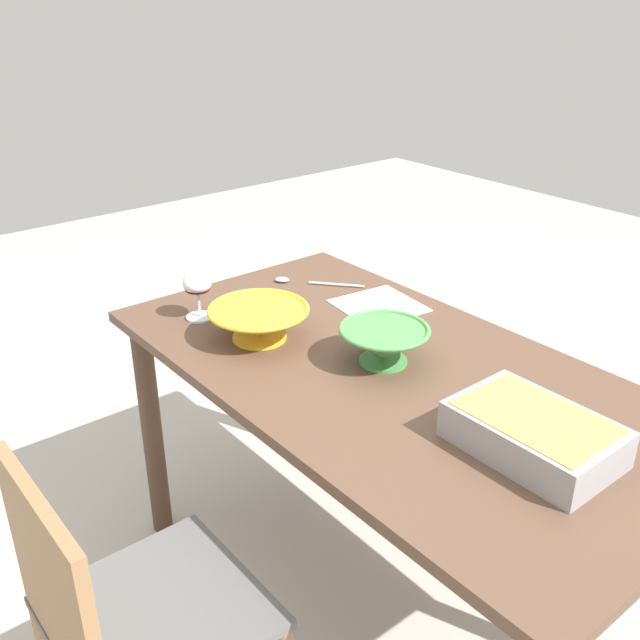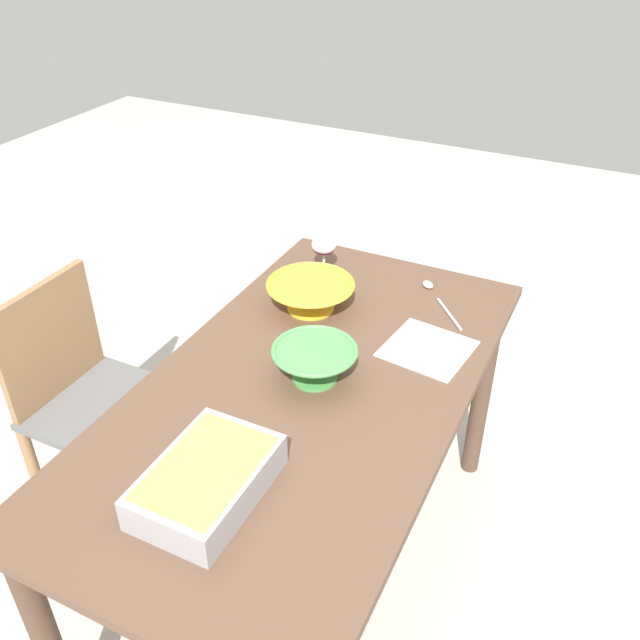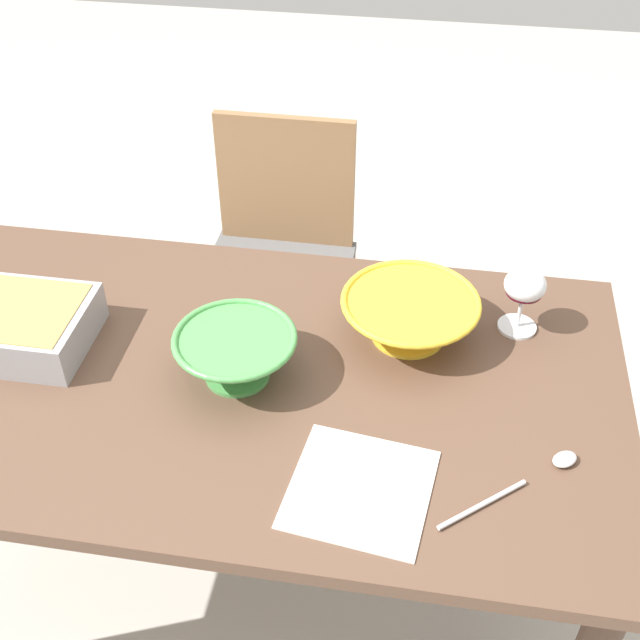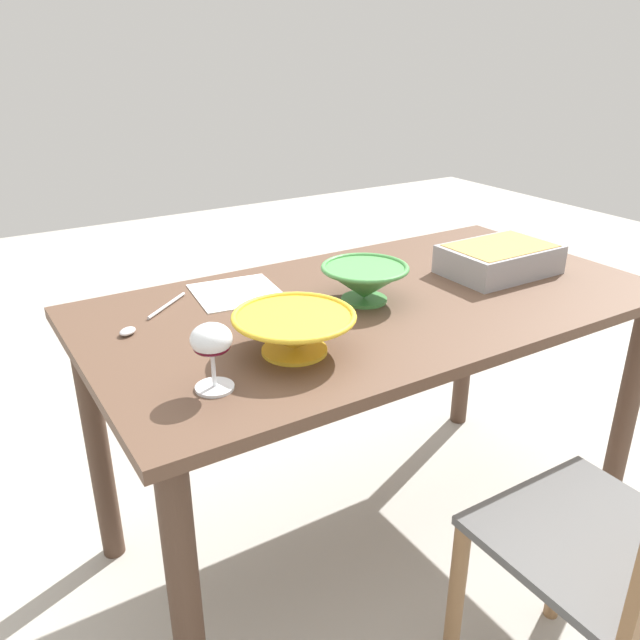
# 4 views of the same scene
# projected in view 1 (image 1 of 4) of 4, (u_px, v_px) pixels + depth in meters

# --- Properties ---
(ground_plane) EXTENTS (8.00, 8.00, 0.00)m
(ground_plane) POSITION_uv_depth(u_px,v_px,m) (380.00, 602.00, 2.02)
(ground_plane) COLOR #B2ADA3
(dining_table) EXTENTS (1.45, 0.77, 0.75)m
(dining_table) POSITION_uv_depth(u_px,v_px,m) (389.00, 408.00, 1.74)
(dining_table) COLOR brown
(dining_table) RESTS_ON ground_plane
(chair) EXTENTS (0.39, 0.39, 0.84)m
(chair) POSITION_uv_depth(u_px,v_px,m) (125.00, 626.00, 1.36)
(chair) COLOR #595959
(chair) RESTS_ON ground_plane
(wine_glass) EXTENTS (0.08, 0.08, 0.13)m
(wine_glass) POSITION_uv_depth(u_px,v_px,m) (197.00, 287.00, 1.91)
(wine_glass) COLOR white
(wine_glass) RESTS_ON dining_table
(casserole_dish) EXTENTS (0.31, 0.21, 0.08)m
(casserole_dish) POSITION_uv_depth(u_px,v_px,m) (534.00, 432.00, 1.38)
(casserole_dish) COLOR #99999E
(casserole_dish) RESTS_ON dining_table
(mixing_bowl) EXTENTS (0.26, 0.26, 0.09)m
(mixing_bowl) POSITION_uv_depth(u_px,v_px,m) (259.00, 321.00, 1.82)
(mixing_bowl) COLOR yellow
(mixing_bowl) RESTS_ON dining_table
(small_bowl) EXTENTS (0.22, 0.22, 0.09)m
(small_bowl) POSITION_uv_depth(u_px,v_px,m) (384.00, 343.00, 1.70)
(small_bowl) COLOR #4C994C
(small_bowl) RESTS_ON dining_table
(serving_spoon) EXTENTS (0.22, 0.19, 0.01)m
(serving_spoon) POSITION_uv_depth(u_px,v_px,m) (302.00, 281.00, 2.17)
(serving_spoon) COLOR silver
(serving_spoon) RESTS_ON dining_table
(napkin) EXTENTS (0.24, 0.24, 0.00)m
(napkin) POSITION_uv_depth(u_px,v_px,m) (379.00, 306.00, 2.02)
(napkin) COLOR white
(napkin) RESTS_ON dining_table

